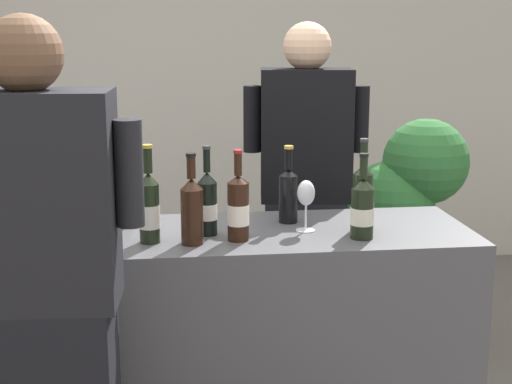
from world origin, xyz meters
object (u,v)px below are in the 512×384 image
wine_bottle_8 (362,209)px  potted_shrub (400,215)px  wine_bottle_4 (120,196)px  wine_bottle_9 (48,212)px  wine_bottle_1 (65,208)px  wine_bottle_3 (192,209)px  person_guest (42,330)px  wine_bottle_11 (149,207)px  wine_bottle_7 (207,203)px  wine_bottle_0 (238,208)px  wine_glass (306,195)px  wine_bottle_6 (29,221)px  person_server (305,217)px  wine_bottle_10 (288,193)px  wine_bottle_2 (363,198)px

wine_bottle_8 → potted_shrub: bearing=65.5°
wine_bottle_4 → wine_bottle_9: (-0.24, -0.22, 0.00)m
wine_bottle_1 → wine_bottle_8: (1.07, -0.16, 0.00)m
wine_bottle_3 → person_guest: (-0.46, -0.46, -0.24)m
wine_bottle_11 → wine_bottle_7: bearing=20.0°
wine_bottle_0 → wine_glass: (0.26, 0.09, 0.02)m
wine_bottle_0 → wine_bottle_9: bearing=178.4°
wine_bottle_1 → wine_bottle_3: wine_bottle_3 is taller
wine_bottle_6 → person_server: person_server is taller
wine_bottle_0 → wine_bottle_3: 0.17m
wine_bottle_4 → wine_bottle_8: 0.92m
wine_bottle_1 → wine_glass: bearing=-2.3°
wine_bottle_0 → wine_bottle_11: (-0.31, 0.01, 0.01)m
wine_bottle_9 → wine_bottle_7: bearing=7.0°
wine_bottle_7 → wine_bottle_10: size_ratio=1.09×
wine_bottle_7 → person_guest: (-0.52, -0.57, -0.23)m
wine_bottle_2 → wine_bottle_3: bearing=-171.3°
wine_bottle_6 → person_guest: 0.48m
wine_bottle_3 → wine_bottle_4: wine_bottle_4 is taller
wine_bottle_9 → potted_shrub: wine_bottle_9 is taller
wine_bottle_3 → person_guest: person_guest is taller
wine_bottle_6 → wine_bottle_10: 0.98m
wine_bottle_1 → wine_bottle_7: wine_bottle_7 is taller
wine_bottle_2 → wine_bottle_8: (-0.03, -0.10, -0.02)m
wine_bottle_0 → wine_bottle_9: 0.66m
wine_bottle_10 → wine_bottle_0: bearing=-134.0°
wine_bottle_0 → wine_bottle_7: wine_bottle_7 is taller
wine_bottle_0 → wine_bottle_2: 0.48m
wine_bottle_11 → person_guest: (-0.31, -0.49, -0.24)m
wine_bottle_4 → wine_bottle_8: size_ratio=1.08×
wine_bottle_0 → wine_bottle_7: (-0.11, 0.09, -0.00)m
wine_bottle_4 → wine_glass: bearing=-12.2°
person_server → potted_shrub: size_ratio=1.38×
wine_bottle_4 → potted_shrub: bearing=31.9°
wine_bottle_0 → person_guest: (-0.62, -0.48, -0.23)m
wine_bottle_2 → wine_bottle_8: bearing=-105.0°
wine_bottle_2 → person_server: 0.71m
wine_bottle_2 → wine_bottle_6: 1.20m
wine_bottle_4 → potted_shrub: (1.39, 0.87, -0.34)m
wine_bottle_10 → wine_bottle_11: wine_bottle_11 is taller
wine_bottle_7 → wine_bottle_8: (0.55, -0.12, -0.01)m
person_guest → wine_bottle_7: bearing=47.7°
wine_bottle_10 → person_guest: size_ratio=0.17×
wine_bottle_8 → wine_bottle_10: bearing=131.6°
potted_shrub → wine_bottle_7: bearing=-136.3°
wine_bottle_2 → wine_bottle_9: bearing=-177.4°
wine_bottle_7 → wine_bottle_8: wine_bottle_7 is taller
wine_glass → wine_bottle_9: bearing=-175.4°
wine_bottle_9 → potted_shrub: (1.63, 1.09, -0.34)m
person_guest → wine_bottle_3: bearing=44.8°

